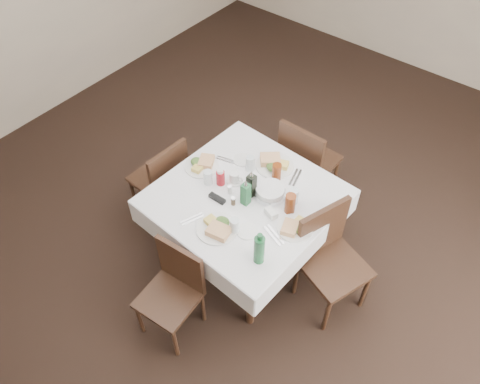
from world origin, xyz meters
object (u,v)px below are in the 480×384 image
Objects in this scene: chair_south at (175,286)px; green_bottle at (259,249)px; ketchup_bottle at (220,177)px; oil_cruet_green at (246,193)px; water_w at (208,177)px; bread_basket at (270,192)px; coffee_mug at (235,178)px; chair_east at (328,253)px; oil_cruet_dark at (251,185)px; dining_table at (245,203)px; water_s at (235,226)px; water_n at (250,163)px; water_e at (294,196)px; chair_west at (163,177)px; chair_north at (305,159)px.

green_bottle is at bearing 40.87° from chair_south.
oil_cruet_green is at bearing -7.48° from ketchup_bottle.
water_w is 0.10m from ketchup_bottle.
bread_basket is at bearing 23.44° from water_w.
coffee_mug is (-0.13, 0.85, 0.33)m from chair_south.
chair_east is 3.73× the size of oil_cruet_dark.
dining_table is 0.38m from water_s.
chair_east is at bearing 7.77° from dining_table.
water_n is 0.18m from coffee_mug.
water_n is 0.47m from water_e.
water_e is at bearing 21.61° from water_w.
dining_table is at bearing 5.49° from chair_west.
chair_south is 3.30× the size of oil_cruet_dark.
green_bottle is (0.28, -0.52, 0.09)m from bread_basket.
water_s reaches higher than water_w.
oil_cruet_dark reaches higher than dining_table.
chair_west reaches higher than bread_basket.
water_n is 1.05× the size of water_w.
chair_north is at bearing 73.67° from ketchup_bottle.
chair_north is 7.45× the size of water_w.
chair_west is 0.96m from oil_cruet_green.
water_s is at bearing -37.74° from ketchup_bottle.
water_n is 0.54× the size of oil_cruet_green.
oil_cruet_dark is 1.72× the size of ketchup_bottle.
chair_south is 0.96× the size of chair_west.
water_e is 0.92× the size of ketchup_bottle.
oil_cruet_dark is at bearing 53.69° from dining_table.
chair_east is 7.09× the size of water_n.
water_n is at bearing 170.93° from water_e.
oil_cruet_dark reaches higher than chair_north.
coffee_mug is (-0.30, -0.05, 0.00)m from bread_basket.
bread_basket is at bearing 60.59° from oil_cruet_green.
dining_table is 9.10× the size of ketchup_bottle.
chair_south is 0.88× the size of chair_east.
green_bottle is (0.11, -0.57, 0.06)m from water_e.
water_s is at bearing -62.07° from water_n.
water_n is at bearing 131.54° from green_bottle.
water_w is at bearing -165.76° from dining_table.
chair_south is 6.27× the size of water_n.
bread_basket is at bearing 10.17° from coffee_mug.
chair_west is 6.56× the size of water_n.
green_bottle is at bearing -38.60° from coffee_mug.
green_bottle is (0.65, -0.38, 0.06)m from ketchup_bottle.
water_e reaches higher than coffee_mug.
chair_east is 0.62m from bread_basket.
coffee_mug is (-0.47, -0.11, -0.02)m from water_e.
water_n is 0.36m from water_w.
water_w is at bearing -109.78° from chair_north.
coffee_mug is at bearing -103.05° from chair_north.
chair_north is 7.09× the size of water_n.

